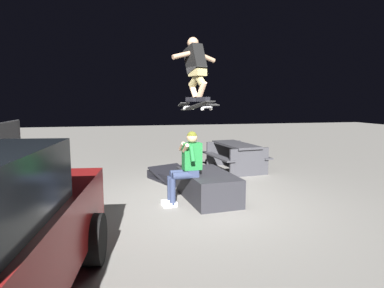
% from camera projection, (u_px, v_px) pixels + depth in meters
% --- Properties ---
extents(ground_plane, '(40.00, 40.00, 0.00)m').
position_uv_depth(ground_plane, '(201.00, 204.00, 6.00)').
color(ground_plane, gray).
extents(ledge_box_main, '(1.66, 0.98, 0.53)m').
position_uv_depth(ledge_box_main, '(208.00, 186.00, 6.26)').
color(ledge_box_main, '#28282D').
rests_on(ledge_box_main, ground).
extents(person_sitting_on_ledge, '(0.60, 0.77, 1.36)m').
position_uv_depth(person_sitting_on_ledge, '(186.00, 164.00, 5.91)').
color(person_sitting_on_ledge, '#2D3856').
rests_on(person_sitting_on_ledge, ground).
extents(skateboard, '(1.02, 0.55, 0.17)m').
position_uv_depth(skateboard, '(197.00, 106.00, 5.63)').
color(skateboard, black).
extents(skater_airborne, '(0.63, 0.86, 1.12)m').
position_uv_depth(skater_airborne, '(196.00, 66.00, 5.59)').
color(skater_airborne, black).
extents(kicker_ramp, '(1.45, 1.29, 0.38)m').
position_uv_depth(kicker_ramp, '(175.00, 178.00, 7.81)').
color(kicker_ramp, black).
rests_on(kicker_ramp, ground).
extents(picnic_table_back, '(1.84, 1.53, 0.75)m').
position_uv_depth(picnic_table_back, '(236.00, 152.00, 8.89)').
color(picnic_table_back, '#38383D').
rests_on(picnic_table_back, ground).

